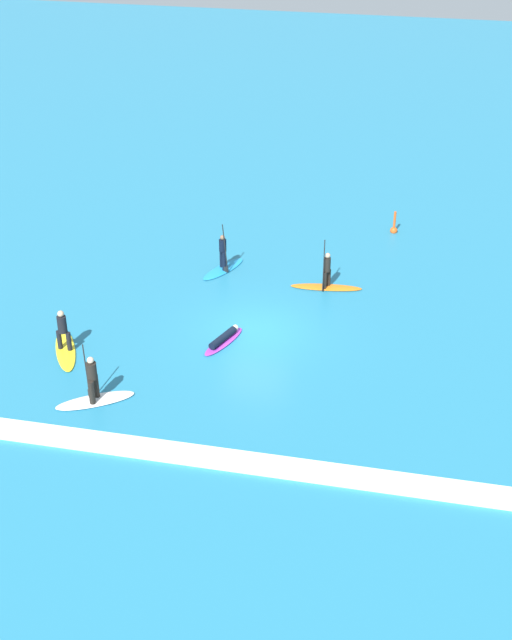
{
  "coord_description": "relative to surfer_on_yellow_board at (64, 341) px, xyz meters",
  "views": [
    {
      "loc": [
        6.08,
        -29.01,
        18.36
      ],
      "look_at": [
        0.0,
        0.0,
        0.5
      ],
      "focal_mm": 48.83,
      "sensor_mm": 36.0,
      "label": 1
    }
  ],
  "objects": [
    {
      "name": "ground_plane",
      "position": [
        6.91,
        2.96,
        -0.45
      ],
      "size": [
        120.0,
        120.0,
        0.0
      ],
      "primitive_type": "plane",
      "color": "teal",
      "rests_on": "ground"
    },
    {
      "name": "surfer_on_yellow_board",
      "position": [
        0.0,
        0.0,
        0.0
      ],
      "size": [
        2.03,
        3.11,
        1.79
      ],
      "rotation": [
        0.0,
        0.0,
        5.17
      ],
      "color": "yellow",
      "rests_on": "ground_plane"
    },
    {
      "name": "surfer_on_white_board",
      "position": [
        2.31,
        -2.88,
        0.04
      ],
      "size": [
        2.8,
        2.11,
        2.15
      ],
      "rotation": [
        0.0,
        0.0,
        3.69
      ],
      "color": "white",
      "rests_on": "ground_plane"
    },
    {
      "name": "surfer_on_orange_board",
      "position": [
        9.18,
        7.05,
        -0.03
      ],
      "size": [
        3.15,
        0.95,
        2.37
      ],
      "rotation": [
        0.0,
        0.0,
        3.25
      ],
      "color": "orange",
      "rests_on": "ground_plane"
    },
    {
      "name": "surfer_on_purple_board",
      "position": [
        5.85,
        1.85,
        -0.3
      ],
      "size": [
        1.4,
        2.47,
        0.39
      ],
      "rotation": [
        0.0,
        0.0,
        1.2
      ],
      "color": "purple",
      "rests_on": "ground_plane"
    },
    {
      "name": "surfer_on_blue_board",
      "position": [
        4.38,
        7.79,
        0.02
      ],
      "size": [
        1.84,
        2.71,
        2.37
      ],
      "rotation": [
        0.0,
        0.0,
        4.26
      ],
      "color": "#1E8CD1",
      "rests_on": "ground_plane"
    },
    {
      "name": "marker_buoy",
      "position": [
        11.65,
        13.36,
        -0.24
      ],
      "size": [
        0.36,
        0.36,
        1.18
      ],
      "color": "#E55119",
      "rests_on": "ground_plane"
    },
    {
      "name": "wave_crest",
      "position": [
        6.91,
        -5.09,
        -0.36
      ],
      "size": [
        22.32,
        0.9,
        0.18
      ],
      "primitive_type": "cube",
      "color": "white",
      "rests_on": "ground_plane"
    }
  ]
}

